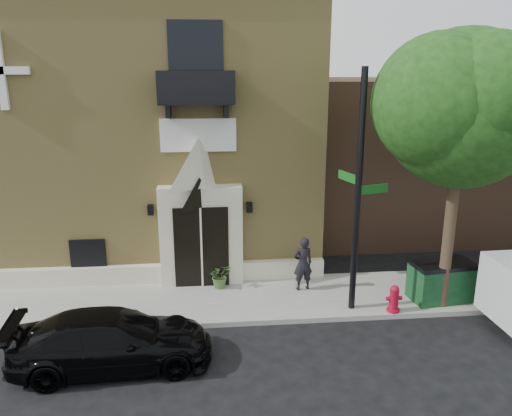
{
  "coord_description": "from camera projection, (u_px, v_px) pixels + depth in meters",
  "views": [
    {
      "loc": [
        -0.68,
        -12.31,
        6.91
      ],
      "look_at": [
        0.67,
        2.0,
        2.82
      ],
      "focal_mm": 35.0,
      "sensor_mm": 36.0,
      "label": 1
    }
  ],
  "objects": [
    {
      "name": "ground",
      "position": [
        239.0,
        327.0,
        13.74
      ],
      "size": [
        120.0,
        120.0,
        0.0
      ],
      "primitive_type": "plane",
      "color": "black",
      "rests_on": "ground"
    },
    {
      "name": "sidewalk",
      "position": [
        268.0,
        298.0,
        15.25
      ],
      "size": [
        42.0,
        3.0,
        0.15
      ],
      "primitive_type": "cube",
      "color": "gray",
      "rests_on": "ground"
    },
    {
      "name": "church",
      "position": [
        150.0,
        126.0,
        19.81
      ],
      "size": [
        12.2,
        11.01,
        9.3
      ],
      "color": "tan",
      "rests_on": "ground"
    },
    {
      "name": "neighbour_building",
      "position": [
        490.0,
        151.0,
        22.57
      ],
      "size": [
        18.0,
        8.0,
        6.4
      ],
      "primitive_type": "cube",
      "color": "brown",
      "rests_on": "ground"
    },
    {
      "name": "street_tree_left",
      "position": [
        466.0,
        108.0,
        13.01
      ],
      "size": [
        4.97,
        4.38,
        7.77
      ],
      "color": "#38281C",
      "rests_on": "sidewalk"
    },
    {
      "name": "black_sedan",
      "position": [
        112.0,
        340.0,
        11.77
      ],
      "size": [
        4.8,
        2.21,
        1.36
      ],
      "primitive_type": "imported",
      "rotation": [
        0.0,
        0.0,
        1.64
      ],
      "color": "black",
      "rests_on": "ground"
    },
    {
      "name": "street_sign",
      "position": [
        358.0,
        194.0,
        13.61
      ],
      "size": [
        1.27,
        1.04,
        6.77
      ],
      "rotation": [
        0.0,
        0.0,
        0.31
      ],
      "color": "black",
      "rests_on": "sidewalk"
    },
    {
      "name": "fire_hydrant",
      "position": [
        394.0,
        299.0,
        14.19
      ],
      "size": [
        0.46,
        0.36,
        0.8
      ],
      "color": "maroon",
      "rests_on": "sidewalk"
    },
    {
      "name": "dumpster",
      "position": [
        441.0,
        280.0,
        14.89
      ],
      "size": [
        1.93,
        1.24,
        1.19
      ],
      "rotation": [
        0.0,
        0.0,
        0.12
      ],
      "color": "#0F391A",
      "rests_on": "sidewalk"
    },
    {
      "name": "planter",
      "position": [
        220.0,
        275.0,
        15.75
      ],
      "size": [
        0.89,
        0.83,
        0.79
      ],
      "primitive_type": "imported",
      "rotation": [
        0.0,
        0.0,
        0.37
      ],
      "color": "#42642F",
      "rests_on": "sidewalk"
    },
    {
      "name": "pedestrian_near",
      "position": [
        303.0,
        264.0,
        15.48
      ],
      "size": [
        0.69,
        0.52,
        1.72
      ],
      "primitive_type": "imported",
      "rotation": [
        0.0,
        0.0,
        3.33
      ],
      "color": "black",
      "rests_on": "sidewalk"
    }
  ]
}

